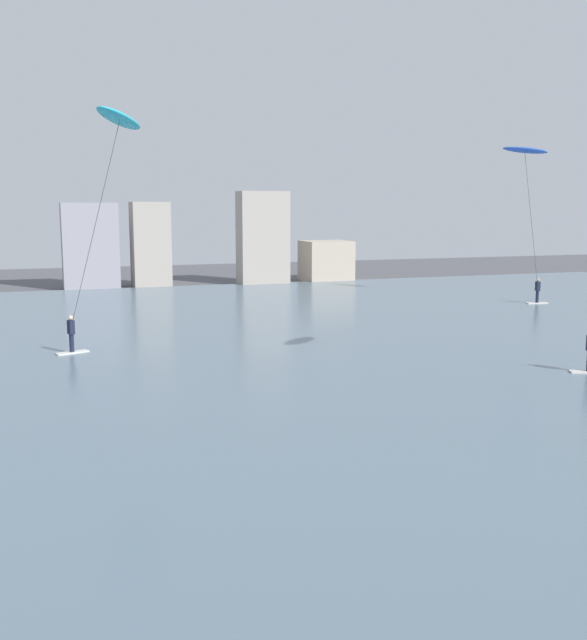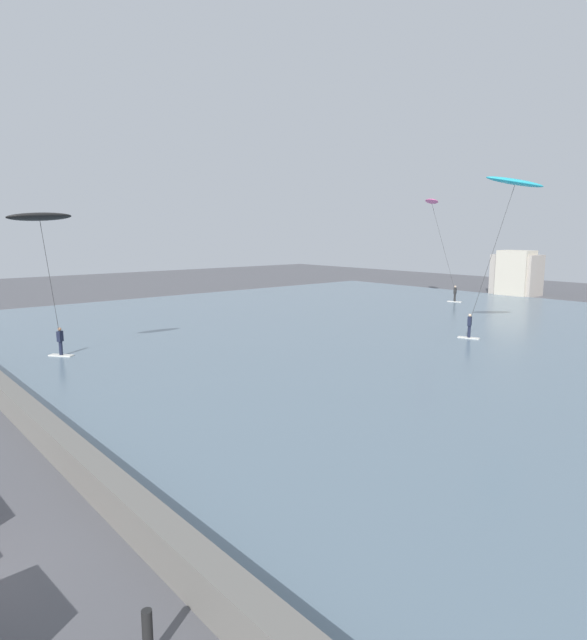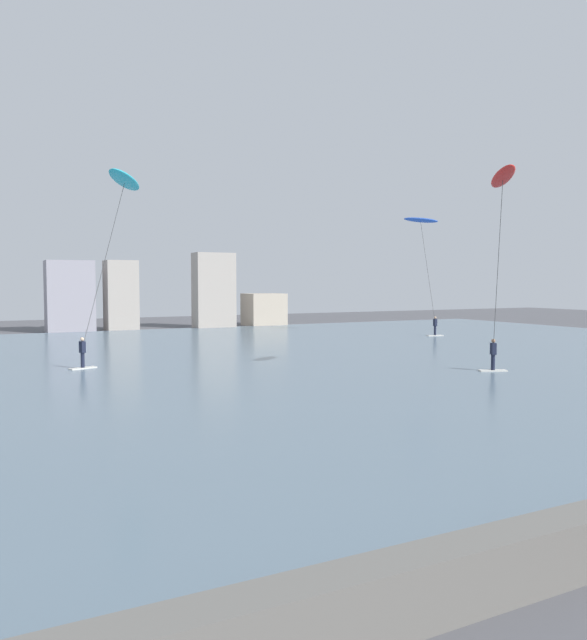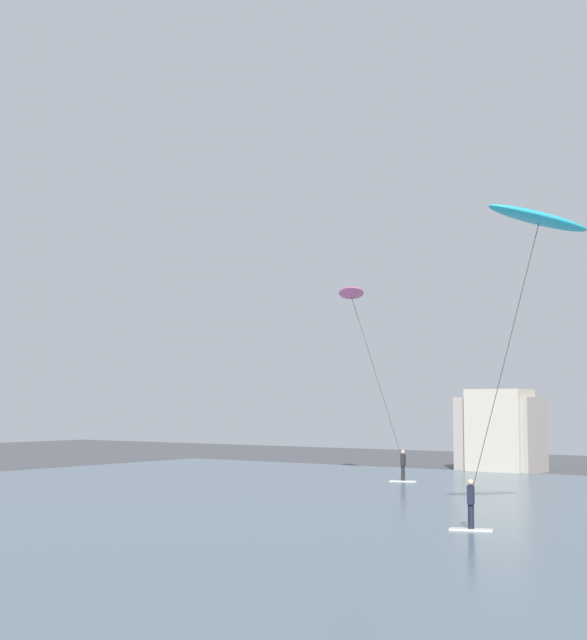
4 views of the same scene
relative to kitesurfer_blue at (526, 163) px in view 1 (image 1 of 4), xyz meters
The scene contains 4 objects.
water_bay 26.83m from the kitesurfer_blue, 156.62° to the right, with size 84.00×52.00×0.10m, color slate.
far_shore_buildings 31.63m from the kitesurfer_blue, 146.61° to the left, with size 37.93×4.11×7.65m.
kitesurfer_blue is the anchor object (origin of this frame).
kitesurfer_cyan 29.42m from the kitesurfer_blue, 161.32° to the right, with size 4.59×4.14×10.49m.
Camera 1 is at (-8.15, -1.08, 6.37)m, focal length 41.20 mm.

